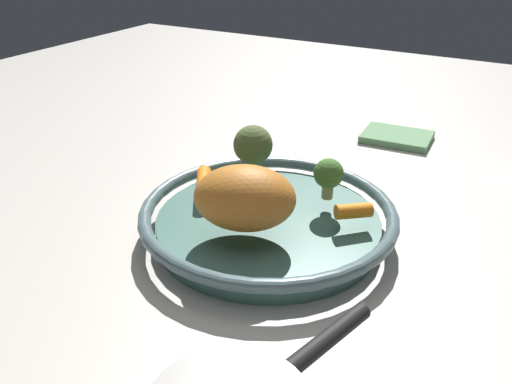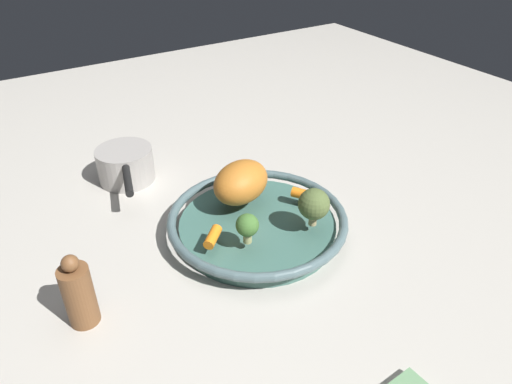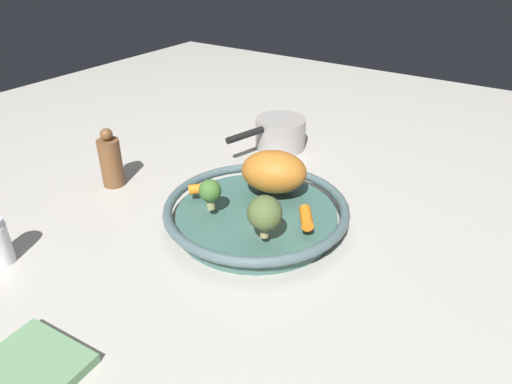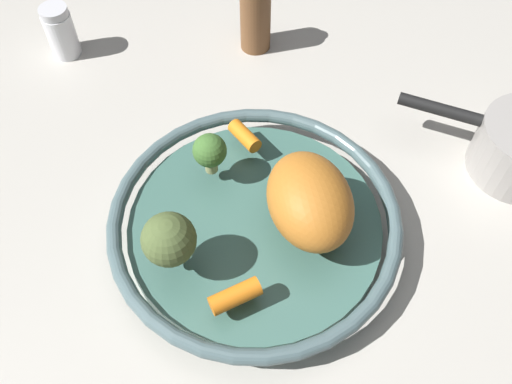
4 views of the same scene
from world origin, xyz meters
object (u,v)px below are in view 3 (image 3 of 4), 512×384
at_px(broccoli_floret_edge, 210,191).
at_px(saucepan, 280,133).
at_px(pepper_mill, 111,161).
at_px(baby_carrot_center, 306,218).
at_px(broccoli_floret_mid, 265,213).
at_px(baby_carrot_left, 201,188).
at_px(serving_bowl, 256,213).
at_px(roast_chicken_piece, 276,172).
at_px(dish_towel, 36,364).

xyz_separation_m(broccoli_floret_edge, saucepan, (0.09, -0.38, -0.04)).
xyz_separation_m(broccoli_floret_edge, pepper_mill, (0.28, -0.02, -0.02)).
height_order(baby_carrot_center, broccoli_floret_mid, broccoli_floret_mid).
bearing_deg(baby_carrot_left, broccoli_floret_edge, 146.07).
distance_m(broccoli_floret_mid, saucepan, 0.46).
xyz_separation_m(serving_bowl, broccoli_floret_mid, (-0.07, 0.08, 0.07)).
distance_m(baby_carrot_left, pepper_mill, 0.23).
height_order(serving_bowl, roast_chicken_piece, roast_chicken_piece).
height_order(serving_bowl, saucepan, saucepan).
xyz_separation_m(broccoli_floret_mid, pepper_mill, (0.41, -0.04, -0.03)).
bearing_deg(saucepan, roast_chicken_piece, 119.64).
height_order(broccoli_floret_mid, pepper_mill, pepper_mill).
xyz_separation_m(broccoli_floret_mid, dish_towel, (0.12, 0.35, -0.08)).
xyz_separation_m(baby_carrot_center, broccoli_floret_mid, (0.04, 0.07, 0.03)).
bearing_deg(baby_carrot_left, broccoli_floret_mid, 163.26).
bearing_deg(roast_chicken_piece, baby_carrot_left, 37.42).
xyz_separation_m(serving_bowl, pepper_mill, (0.34, 0.04, 0.03)).
distance_m(serving_bowl, broccoli_floret_mid, 0.12).
bearing_deg(saucepan, serving_bowl, 114.18).
bearing_deg(baby_carrot_center, serving_bowl, -3.66).
relative_size(saucepan, dish_towel, 1.79).
height_order(broccoli_floret_mid, saucepan, broccoli_floret_mid).
xyz_separation_m(baby_carrot_left, saucepan, (0.04, -0.35, -0.02)).
bearing_deg(baby_carrot_left, serving_bowl, -166.33).
distance_m(roast_chicken_piece, broccoli_floret_edge, 0.14).
bearing_deg(baby_carrot_left, baby_carrot_center, -174.81).
xyz_separation_m(baby_carrot_left, baby_carrot_center, (-0.22, -0.02, 0.00)).
relative_size(roast_chicken_piece, baby_carrot_center, 2.30).
height_order(baby_carrot_left, broccoli_floret_edge, broccoli_floret_edge).
bearing_deg(baby_carrot_center, broccoli_floret_edge, 17.88).
bearing_deg(pepper_mill, baby_carrot_left, -176.20).
height_order(broccoli_floret_edge, pepper_mill, pepper_mill).
xyz_separation_m(serving_bowl, dish_towel, (0.05, 0.43, -0.02)).
bearing_deg(broccoli_floret_mid, baby_carrot_left, -16.74).
relative_size(broccoli_floret_edge, pepper_mill, 0.44).
relative_size(serving_bowl, pepper_mill, 2.64).
bearing_deg(dish_towel, saucepan, -82.71).
relative_size(roast_chicken_piece, saucepan, 0.55).
xyz_separation_m(baby_carrot_center, dish_towel, (0.16, 0.42, -0.05)).
distance_m(pepper_mill, saucepan, 0.42).
xyz_separation_m(baby_carrot_center, broccoli_floret_edge, (0.17, 0.05, 0.02)).
bearing_deg(roast_chicken_piece, broccoli_floret_mid, 114.66).
bearing_deg(roast_chicken_piece, baby_carrot_center, 146.73).
relative_size(serving_bowl, baby_carrot_center, 6.35).
distance_m(baby_carrot_center, broccoli_floret_mid, 0.09).
relative_size(broccoli_floret_edge, dish_towel, 0.45).
height_order(broccoli_floret_edge, dish_towel, broccoli_floret_edge).
bearing_deg(broccoli_floret_edge, saucepan, -77.19).
distance_m(saucepan, dish_towel, 0.76).
bearing_deg(pepper_mill, broccoli_floret_mid, 174.76).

